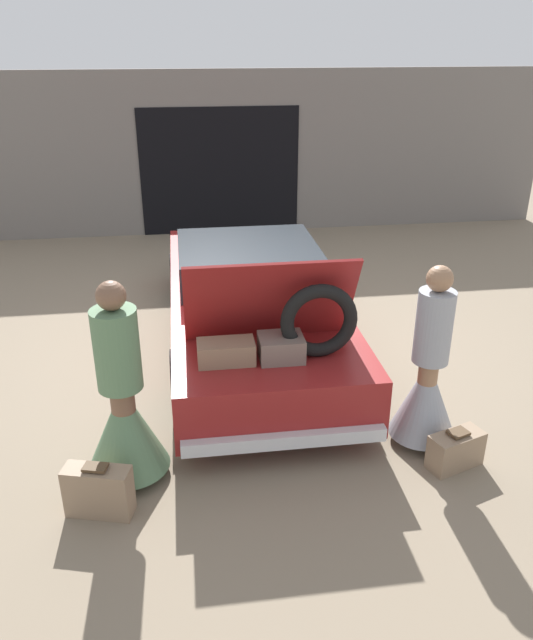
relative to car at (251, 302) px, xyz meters
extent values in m
plane|color=#7F705B|center=(0.00, 0.01, -0.54)|extent=(40.00, 40.00, 0.00)
cube|color=slate|center=(0.00, 4.68, 0.86)|extent=(12.00, 0.12, 2.80)
cube|color=black|center=(0.00, 4.61, 0.56)|extent=(2.80, 0.02, 2.20)
cube|color=maroon|center=(0.00, 0.01, -0.08)|extent=(1.80, 4.61, 0.55)
cube|color=#1E2328|center=(0.00, 0.28, 0.39)|extent=(1.58, 1.48, 0.40)
cylinder|color=black|center=(-0.83, 1.44, -0.21)|extent=(0.18, 0.66, 0.66)
cylinder|color=black|center=(0.83, 1.44, -0.21)|extent=(0.18, 0.66, 0.66)
cylinder|color=black|center=(-0.83, -1.38, -0.21)|extent=(0.18, 0.66, 0.66)
cylinder|color=black|center=(0.83, -1.38, -0.21)|extent=(0.18, 0.66, 0.66)
cube|color=silver|center=(0.00, -2.34, -0.26)|extent=(1.71, 0.10, 0.12)
cube|color=maroon|center=(0.00, -1.48, 0.63)|extent=(1.53, 0.47, 0.88)
cube|color=#8C7259|center=(-0.42, -1.75, 0.29)|extent=(0.49, 0.26, 0.20)
cube|color=#75665B|center=(0.06, -1.75, 0.30)|extent=(0.39, 0.32, 0.21)
torus|color=black|center=(0.39, -1.75, 0.54)|extent=(0.68, 0.12, 0.68)
cylinder|color=brown|center=(-1.28, -2.22, -0.12)|extent=(0.19, 0.19, 0.83)
cone|color=#567A56|center=(-1.28, -2.22, -0.08)|extent=(0.67, 0.67, 0.75)
cylinder|color=#567A56|center=(-1.28, -2.22, 0.62)|extent=(0.35, 0.35, 0.66)
sphere|color=brown|center=(-1.28, -2.22, 1.06)|extent=(0.22, 0.22, 0.22)
cylinder|color=#997051|center=(1.28, -2.11, -0.14)|extent=(0.17, 0.17, 0.80)
cone|color=#9399A3|center=(1.28, -2.11, -0.10)|extent=(0.58, 0.58, 0.72)
cylinder|color=#9399A3|center=(1.28, -2.11, 0.58)|extent=(0.31, 0.31, 0.64)
sphere|color=#997051|center=(1.28, -2.11, 1.01)|extent=(0.22, 0.22, 0.22)
cube|color=#8C7259|center=(-1.48, -2.67, -0.33)|extent=(0.53, 0.31, 0.41)
cube|color=#4C3823|center=(-1.48, -2.67, -0.11)|extent=(0.20, 0.15, 0.02)
cube|color=#8C7259|center=(1.42, -2.50, -0.38)|extent=(0.51, 0.35, 0.31)
cube|color=#4C3823|center=(1.42, -2.50, -0.21)|extent=(0.20, 0.17, 0.02)
camera|label=1|loc=(-0.75, -6.52, 2.79)|focal=35.00mm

